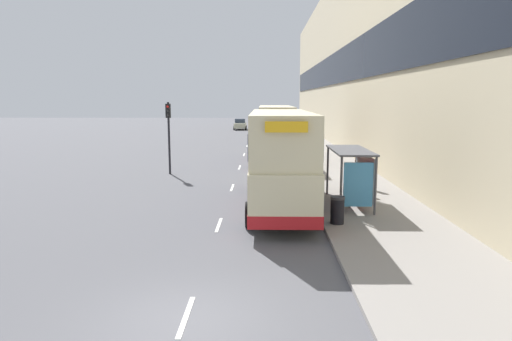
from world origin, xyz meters
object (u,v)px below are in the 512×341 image
object	(u,v)px
pedestrian_at_shelter	(366,172)
double_decker_bus_ahead	(276,132)
car_1	(266,136)
traffic_light_far_kerb	(169,126)
car_0	(240,124)
pedestrian_1	(356,175)
litter_bin	(337,210)
bus_shelter	(355,167)
double_decker_bus_near	(280,157)

from	to	relation	value
pedestrian_at_shelter	double_decker_bus_ahead	bearing A→B (deg)	111.38
car_1	traffic_light_far_kerb	world-z (taller)	traffic_light_far_kerb
car_0	pedestrian_at_shelter	xyz separation A→B (m)	(9.23, -49.33, 0.19)
pedestrian_1	traffic_light_far_kerb	size ratio (longest dim) A/B	0.38
double_decker_bus_ahead	pedestrian_at_shelter	size ratio (longest dim) A/B	6.18
car_0	litter_bin	world-z (taller)	car_0
pedestrian_at_shelter	pedestrian_1	bearing A→B (deg)	-121.79
car_1	pedestrian_at_shelter	bearing A→B (deg)	-78.64
bus_shelter	traffic_light_far_kerb	world-z (taller)	traffic_light_far_kerb
double_decker_bus_ahead	pedestrian_1	size ratio (longest dim) A/B	6.14
car_1	double_decker_bus_ahead	bearing A→B (deg)	-87.27
car_0	car_1	xyz separation A→B (m)	(4.06, -23.60, 0.01)
car_1	double_decker_bus_near	bearing A→B (deg)	-89.03
pedestrian_1	car_0	bearing A→B (deg)	99.55
pedestrian_at_shelter	double_decker_bus_near	bearing A→B (deg)	-140.68
bus_shelter	double_decker_bus_near	world-z (taller)	double_decker_bus_near
double_decker_bus_near	car_1	distance (m)	29.60
bus_shelter	pedestrian_at_shelter	xyz separation A→B (m)	(1.37, 3.93, -0.84)
pedestrian_at_shelter	traffic_light_far_kerb	distance (m)	12.92
car_1	litter_bin	distance (m)	32.78
car_0	bus_shelter	bearing A→B (deg)	98.39
pedestrian_at_shelter	litter_bin	distance (m)	7.42
car_0	car_1	world-z (taller)	car_1
bus_shelter	car_0	size ratio (longest dim) A/B	0.99
car_0	pedestrian_at_shelter	size ratio (longest dim) A/B	2.42
pedestrian_1	traffic_light_far_kerb	bearing A→B (deg)	148.60
double_decker_bus_near	traffic_light_far_kerb	distance (m)	11.55
double_decker_bus_ahead	car_0	bearing A→B (deg)	97.13
double_decker_bus_near	litter_bin	bearing A→B (deg)	-56.34
bus_shelter	double_decker_bus_ahead	xyz separation A→B (m)	(-3.12, 15.40, 0.41)
double_decker_bus_ahead	litter_bin	world-z (taller)	double_decker_bus_ahead
double_decker_bus_ahead	pedestrian_at_shelter	bearing A→B (deg)	-68.62
double_decker_bus_near	pedestrian_1	bearing A→B (deg)	33.86
double_decker_bus_near	car_1	bearing A→B (deg)	90.97
double_decker_bus_near	car_0	xyz separation A→B (m)	(-4.56, 53.16, -1.43)
double_decker_bus_ahead	car_1	xyz separation A→B (m)	(-0.68, 14.26, -1.42)
bus_shelter	car_1	distance (m)	29.93
double_decker_bus_ahead	double_decker_bus_near	bearing A→B (deg)	-90.67
pedestrian_at_shelter	traffic_light_far_kerb	xyz separation A→B (m)	(-11.54, 5.42, 2.10)
double_decker_bus_ahead	traffic_light_far_kerb	world-z (taller)	traffic_light_far_kerb
bus_shelter	pedestrian_1	size ratio (longest dim) A/B	2.38
car_0	traffic_light_far_kerb	world-z (taller)	traffic_light_far_kerb
double_decker_bus_near	pedestrian_at_shelter	bearing A→B (deg)	39.32
double_decker_bus_ahead	car_0	world-z (taller)	double_decker_bus_ahead
bus_shelter	pedestrian_1	xyz separation A→B (m)	(0.64, 2.75, -0.83)
car_1	pedestrian_1	bearing A→B (deg)	-80.64
double_decker_bus_near	traffic_light_far_kerb	world-z (taller)	traffic_light_far_kerb
car_1	pedestrian_at_shelter	xyz separation A→B (m)	(5.17, -25.73, 0.17)
car_0	car_1	size ratio (longest dim) A/B	1.11
double_decker_bus_near	double_decker_bus_ahead	xyz separation A→B (m)	(0.18, 15.29, 0.00)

